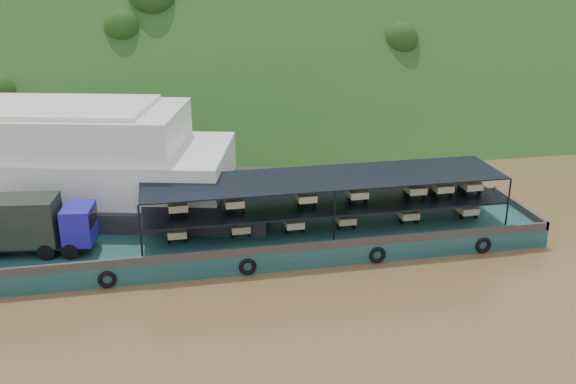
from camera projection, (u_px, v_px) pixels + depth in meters
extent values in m
plane|color=brown|center=(328.00, 253.00, 40.62)|extent=(160.00, 160.00, 0.00)
cube|color=#173A15|center=(248.00, 120.00, 73.73)|extent=(140.00, 39.60, 39.60)
cube|color=#123B3F|center=(271.00, 239.00, 41.25)|extent=(35.00, 7.00, 1.20)
cube|color=#592D19|center=(262.00, 207.00, 44.08)|extent=(35.00, 0.20, 0.50)
cube|color=#592D19|center=(281.00, 249.00, 37.83)|extent=(35.00, 0.20, 0.50)
cube|color=#592D19|center=(519.00, 207.00, 44.19)|extent=(0.20, 7.00, 0.50)
torus|color=black|center=(107.00, 280.00, 36.14)|extent=(1.06, 0.26, 1.06)
torus|color=black|center=(248.00, 267.00, 37.63)|extent=(1.06, 0.26, 1.06)
torus|color=black|center=(378.00, 255.00, 39.12)|extent=(1.06, 0.26, 1.06)
torus|color=black|center=(483.00, 245.00, 40.42)|extent=(1.06, 0.26, 1.06)
cylinder|color=black|center=(46.00, 252.00, 36.89)|extent=(1.02, 0.47, 0.98)
cylinder|color=black|center=(56.00, 237.00, 38.83)|extent=(1.02, 0.47, 0.98)
cylinder|color=black|center=(71.00, 251.00, 36.99)|extent=(1.02, 0.47, 0.98)
cylinder|color=black|center=(79.00, 237.00, 38.92)|extent=(1.02, 0.47, 0.98)
cube|color=black|center=(37.00, 242.00, 37.76)|extent=(6.91, 2.99, 0.20)
cube|color=#1B17A0|center=(79.00, 224.00, 37.54)|extent=(1.96, 2.55, 2.16)
cube|color=black|center=(93.00, 217.00, 37.46)|extent=(0.31, 1.96, 0.89)
cube|color=black|center=(17.00, 221.00, 37.20)|extent=(4.98, 2.94, 2.75)
cube|color=black|center=(324.00, 202.00, 41.12)|extent=(23.00, 5.00, 0.12)
cube|color=black|center=(325.00, 178.00, 40.55)|extent=(23.00, 5.00, 0.08)
cylinder|color=black|center=(140.00, 232.00, 36.69)|extent=(0.12, 0.12, 3.30)
cylinder|color=black|center=(142.00, 201.00, 41.29)|extent=(0.12, 0.12, 3.30)
cylinder|color=black|center=(334.00, 217.00, 38.82)|extent=(0.12, 0.12, 3.30)
cylinder|color=black|center=(315.00, 189.00, 43.42)|extent=(0.12, 0.12, 3.30)
cylinder|color=black|center=(508.00, 203.00, 40.96)|extent=(0.12, 0.12, 3.30)
cylinder|color=black|center=(472.00, 178.00, 45.56)|extent=(0.12, 0.12, 3.30)
cylinder|color=black|center=(176.00, 227.00, 40.82)|extent=(0.12, 0.52, 0.52)
cylinder|color=black|center=(169.00, 239.00, 39.07)|extent=(0.14, 0.52, 0.52)
cylinder|color=black|center=(186.00, 238.00, 39.26)|extent=(0.14, 0.52, 0.52)
cube|color=beige|center=(177.00, 231.00, 39.37)|extent=(1.15, 1.50, 0.44)
cube|color=red|center=(176.00, 222.00, 40.36)|extent=(0.55, 0.80, 0.80)
cube|color=red|center=(176.00, 215.00, 40.01)|extent=(0.50, 0.10, 0.10)
cylinder|color=black|center=(237.00, 223.00, 41.54)|extent=(0.12, 0.52, 0.52)
cylinder|color=black|center=(233.00, 234.00, 39.79)|extent=(0.14, 0.52, 0.52)
cylinder|color=black|center=(249.00, 233.00, 39.98)|extent=(0.14, 0.52, 0.52)
cube|color=beige|center=(240.00, 226.00, 40.09)|extent=(1.15, 1.50, 0.44)
cube|color=red|center=(238.00, 217.00, 41.09)|extent=(0.55, 0.80, 0.80)
cube|color=red|center=(238.00, 211.00, 40.73)|extent=(0.50, 0.10, 0.10)
cylinder|color=black|center=(289.00, 219.00, 42.18)|extent=(0.12, 0.52, 0.52)
cylinder|color=black|center=(287.00, 230.00, 40.43)|extent=(0.14, 0.52, 0.52)
cylinder|color=black|center=(302.00, 229.00, 40.62)|extent=(0.14, 0.52, 0.52)
cube|color=beige|center=(294.00, 222.00, 40.73)|extent=(1.15, 1.50, 0.44)
cube|color=red|center=(290.00, 213.00, 41.73)|extent=(0.55, 0.80, 0.80)
cube|color=red|center=(291.00, 207.00, 41.37)|extent=(0.50, 0.10, 0.10)
cylinder|color=black|center=(339.00, 215.00, 42.81)|extent=(0.12, 0.52, 0.52)
cylinder|color=black|center=(339.00, 226.00, 41.06)|extent=(0.14, 0.52, 0.52)
cylinder|color=black|center=(354.00, 225.00, 41.25)|extent=(0.14, 0.52, 0.52)
cube|color=#C7C08D|center=(345.00, 218.00, 41.36)|extent=(1.15, 1.50, 0.44)
cube|color=#B40C11|center=(340.00, 209.00, 42.36)|extent=(0.55, 0.80, 0.80)
cube|color=#B40C11|center=(341.00, 203.00, 42.00)|extent=(0.50, 0.10, 0.10)
cylinder|color=black|center=(399.00, 210.00, 43.61)|extent=(0.12, 0.52, 0.52)
cylinder|color=black|center=(402.00, 221.00, 41.86)|extent=(0.14, 0.52, 0.52)
cylinder|color=black|center=(416.00, 219.00, 42.04)|extent=(0.14, 0.52, 0.52)
cube|color=beige|center=(407.00, 213.00, 42.15)|extent=(1.15, 1.50, 0.44)
cube|color=red|center=(401.00, 204.00, 43.15)|extent=(0.55, 0.80, 0.80)
cube|color=red|center=(403.00, 199.00, 42.79)|extent=(0.50, 0.10, 0.10)
cylinder|color=black|center=(456.00, 206.00, 44.38)|extent=(0.12, 0.52, 0.52)
cylinder|color=black|center=(461.00, 216.00, 42.64)|extent=(0.14, 0.52, 0.52)
cylinder|color=black|center=(475.00, 215.00, 42.82)|extent=(0.14, 0.52, 0.52)
cube|color=beige|center=(466.00, 209.00, 42.93)|extent=(1.15, 1.50, 0.44)
cube|color=#B80C23|center=(459.00, 200.00, 43.93)|extent=(0.55, 0.80, 0.80)
cube|color=#B80C23|center=(461.00, 194.00, 43.57)|extent=(0.50, 0.10, 0.10)
cylinder|color=black|center=(177.00, 202.00, 40.25)|extent=(0.12, 0.52, 0.52)
cylinder|color=black|center=(170.00, 213.00, 38.51)|extent=(0.14, 0.52, 0.52)
cylinder|color=black|center=(187.00, 212.00, 38.69)|extent=(0.14, 0.52, 0.52)
cube|color=tan|center=(178.00, 205.00, 38.80)|extent=(1.15, 1.50, 0.44)
cube|color=red|center=(177.00, 196.00, 39.80)|extent=(0.55, 0.80, 0.80)
cube|color=red|center=(177.00, 189.00, 39.44)|extent=(0.50, 0.10, 0.10)
cylinder|color=black|center=(231.00, 198.00, 40.89)|extent=(0.12, 0.52, 0.52)
cylinder|color=black|center=(227.00, 209.00, 39.14)|extent=(0.14, 0.52, 0.52)
cylinder|color=black|center=(243.00, 208.00, 39.32)|extent=(0.14, 0.52, 0.52)
cube|color=beige|center=(234.00, 201.00, 39.44)|extent=(1.15, 1.50, 0.44)
cube|color=red|center=(232.00, 192.00, 40.43)|extent=(0.55, 0.80, 0.80)
cube|color=red|center=(232.00, 186.00, 40.07)|extent=(0.50, 0.10, 0.10)
cylinder|color=black|center=(301.00, 193.00, 41.73)|extent=(0.12, 0.52, 0.52)
cylinder|color=black|center=(299.00, 204.00, 39.98)|extent=(0.14, 0.52, 0.52)
cylinder|color=black|center=(315.00, 203.00, 40.17)|extent=(0.14, 0.52, 0.52)
cube|color=beige|center=(306.00, 196.00, 40.28)|extent=(1.15, 1.50, 0.44)
cube|color=#B5180C|center=(302.00, 187.00, 41.27)|extent=(0.55, 0.80, 0.80)
cube|color=#B5180C|center=(302.00, 181.00, 40.92)|extent=(0.50, 0.10, 0.10)
cylinder|color=black|center=(350.00, 190.00, 42.35)|extent=(0.12, 0.52, 0.52)
cylinder|color=black|center=(351.00, 200.00, 40.61)|extent=(0.14, 0.52, 0.52)
cylinder|color=black|center=(366.00, 199.00, 40.79)|extent=(0.14, 0.52, 0.52)
cube|color=beige|center=(357.00, 192.00, 40.90)|extent=(1.15, 1.50, 0.44)
cube|color=tan|center=(352.00, 184.00, 41.90)|extent=(0.55, 0.80, 0.80)
cube|color=tan|center=(353.00, 178.00, 41.54)|extent=(0.50, 0.10, 0.10)
cylinder|color=black|center=(406.00, 186.00, 43.08)|extent=(0.12, 0.52, 0.52)
cylinder|color=black|center=(409.00, 196.00, 41.33)|extent=(0.14, 0.52, 0.52)
cylinder|color=black|center=(423.00, 195.00, 41.52)|extent=(0.14, 0.52, 0.52)
cube|color=#C8BC8D|center=(414.00, 188.00, 41.63)|extent=(1.15, 1.50, 0.44)
cube|color=#B50C12|center=(408.00, 180.00, 42.62)|extent=(0.55, 0.80, 0.80)
cube|color=#B50C12|center=(410.00, 174.00, 42.27)|extent=(0.50, 0.10, 0.10)
cylinder|color=black|center=(460.00, 182.00, 43.81)|extent=(0.12, 0.52, 0.52)
cylinder|color=black|center=(465.00, 191.00, 42.06)|extent=(0.14, 0.52, 0.52)
cylinder|color=black|center=(479.00, 190.00, 42.24)|extent=(0.14, 0.52, 0.52)
cube|color=beige|center=(470.00, 184.00, 42.36)|extent=(1.15, 1.50, 0.44)
cube|color=navy|center=(463.00, 176.00, 43.35)|extent=(0.55, 0.80, 0.80)
cube|color=navy|center=(465.00, 170.00, 42.99)|extent=(0.50, 0.10, 0.10)
cylinder|color=black|center=(432.00, 184.00, 43.43)|extent=(0.12, 0.52, 0.52)
cylinder|color=black|center=(436.00, 194.00, 41.68)|extent=(0.14, 0.52, 0.52)
cylinder|color=black|center=(450.00, 193.00, 41.86)|extent=(0.14, 0.52, 0.52)
cube|color=beige|center=(441.00, 186.00, 41.97)|extent=(1.15, 1.50, 0.44)
cube|color=navy|center=(434.00, 178.00, 42.97)|extent=(0.55, 0.80, 0.80)
cube|color=navy|center=(436.00, 172.00, 42.61)|extent=(0.50, 0.10, 0.10)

